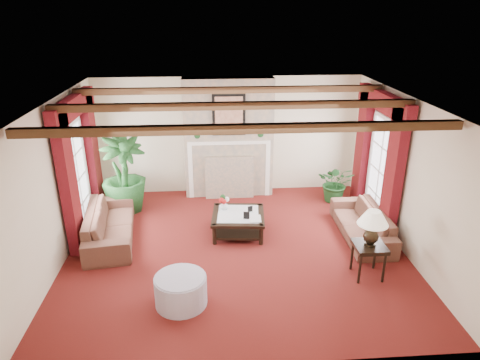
{
  "coord_description": "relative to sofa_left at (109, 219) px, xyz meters",
  "views": [
    {
      "loc": [
        -0.42,
        -6.76,
        4.1
      ],
      "look_at": [
        0.1,
        0.4,
        1.19
      ],
      "focal_mm": 32.0,
      "sensor_mm": 36.0,
      "label": 1
    }
  ],
  "objects": [
    {
      "name": "potted_palm",
      "position": [
        0.09,
        1.24,
        0.06
      ],
      "size": [
        2.44,
        2.52,
        0.94
      ],
      "primitive_type": "imported",
      "rotation": [
        0.0,
        0.0,
        0.56
      ],
      "color": "black",
      "rests_on": "ground"
    },
    {
      "name": "table_lamp",
      "position": [
        4.43,
        -1.54,
        0.47
      ],
      "size": [
        0.48,
        0.48,
        0.61
      ],
      "primitive_type": null,
      "color": "black",
      "rests_on": "side_table"
    },
    {
      "name": "back_wall",
      "position": [
        2.35,
        2.19,
        0.94
      ],
      "size": [
        6.0,
        0.02,
        2.7
      ],
      "primitive_type": "cube",
      "color": "beige",
      "rests_on": "ground"
    },
    {
      "name": "photo_frame_b",
      "position": [
        2.67,
        0.11,
        0.06
      ],
      "size": [
        0.1,
        0.05,
        0.12
      ],
      "primitive_type": null,
      "rotation": [
        0.0,
        0.0,
        0.32
      ],
      "color": "black",
      "rests_on": "coffee_table"
    },
    {
      "name": "left_wall",
      "position": [
        -0.65,
        -0.56,
        0.94
      ],
      "size": [
        0.02,
        5.5,
        2.7
      ],
      "primitive_type": "cube",
      "color": "beige",
      "rests_on": "ground"
    },
    {
      "name": "floor",
      "position": [
        2.35,
        -0.56,
        -0.41
      ],
      "size": [
        6.0,
        6.0,
        0.0
      ],
      "primitive_type": "plane",
      "color": "#470D0C",
      "rests_on": "ground"
    },
    {
      "name": "french_door_left",
      "position": [
        -0.62,
        0.44,
        1.72
      ],
      "size": [
        0.1,
        1.1,
        2.16
      ],
      "primitive_type": null,
      "color": "white",
      "rests_on": "ground"
    },
    {
      "name": "curtains_left",
      "position": [
        -0.51,
        0.44,
        2.14
      ],
      "size": [
        0.2,
        2.4,
        2.55
      ],
      "primitive_type": null,
      "color": "#4D0C0A",
      "rests_on": "ground"
    },
    {
      "name": "photo_frame_a",
      "position": [
        2.57,
        -0.19,
        0.07
      ],
      "size": [
        0.12,
        0.05,
        0.15
      ],
      "primitive_type": null,
      "rotation": [
        0.0,
        0.0,
        -0.26
      ],
      "color": "black",
      "rests_on": "coffee_table"
    },
    {
      "name": "fireplace",
      "position": [
        2.35,
        1.99,
        2.29
      ],
      "size": [
        2.0,
        0.52,
        2.7
      ],
      "primitive_type": null,
      "color": "tan",
      "rests_on": "ground"
    },
    {
      "name": "ottoman",
      "position": [
        1.44,
        -2.04,
        -0.19
      ],
      "size": [
        0.77,
        0.77,
        0.45
      ],
      "primitive_type": "cylinder",
      "color": "#ADA7BE",
      "rests_on": "ground"
    },
    {
      "name": "sofa_left",
      "position": [
        0.0,
        0.0,
        0.0
      ],
      "size": [
        2.26,
        1.17,
        0.82
      ],
      "primitive_type": "imported",
      "rotation": [
        0.0,
        0.0,
        1.7
      ],
      "color": "black",
      "rests_on": "ground"
    },
    {
      "name": "ceiling_beams",
      "position": [
        2.35,
        -0.56,
        2.23
      ],
      "size": [
        6.0,
        3.0,
        0.12
      ],
      "primitive_type": null,
      "color": "#3C2513",
      "rests_on": "ceiling"
    },
    {
      "name": "sofa_right",
      "position": [
        4.79,
        -0.25,
        -0.04
      ],
      "size": [
        1.94,
        0.62,
        0.75
      ],
      "primitive_type": "imported",
      "rotation": [
        0.0,
        0.0,
        -1.59
      ],
      "color": "black",
      "rests_on": "ground"
    },
    {
      "name": "right_wall",
      "position": [
        5.35,
        -0.56,
        0.94
      ],
      "size": [
        0.02,
        5.5,
        2.7
      ],
      "primitive_type": "cube",
      "color": "beige",
      "rests_on": "ground"
    },
    {
      "name": "french_door_right",
      "position": [
        5.32,
        0.44,
        1.72
      ],
      "size": [
        0.1,
        1.1,
        2.16
      ],
      "primitive_type": null,
      "color": "white",
      "rests_on": "ground"
    },
    {
      "name": "flower_vase",
      "position": [
        2.17,
        0.26,
        0.08
      ],
      "size": [
        0.28,
        0.29,
        0.17
      ],
      "primitive_type": "imported",
      "rotation": [
        0.0,
        0.0,
        0.34
      ],
      "color": "silver",
      "rests_on": "coffee_table"
    },
    {
      "name": "coffee_table",
      "position": [
        2.43,
        0.04,
        -0.21
      ],
      "size": [
        1.08,
        1.08,
        0.41
      ],
      "primitive_type": null,
      "rotation": [
        0.0,
        0.0,
        -0.09
      ],
      "color": "black",
      "rests_on": "ground"
    },
    {
      "name": "side_table",
      "position": [
        4.43,
        -1.54,
        -0.12
      ],
      "size": [
        0.57,
        0.57,
        0.58
      ],
      "primitive_type": null,
      "rotation": [
        0.0,
        0.0,
        0.18
      ],
      "color": "black",
      "rests_on": "ground"
    },
    {
      "name": "curtains_right",
      "position": [
        5.21,
        0.44,
        2.14
      ],
      "size": [
        0.2,
        2.4,
        2.55
      ],
      "primitive_type": null,
      "color": "#4D0C0A",
      "rests_on": "ground"
    },
    {
      "name": "ceiling",
      "position": [
        2.35,
        -0.56,
        2.29
      ],
      "size": [
        6.0,
        6.0,
        0.0
      ],
      "primitive_type": "plane",
      "rotation": [
        3.14,
        0.0,
        0.0
      ],
      "color": "white",
      "rests_on": "floor"
    },
    {
      "name": "small_plant",
      "position": [
        4.73,
        1.37,
        -0.07
      ],
      "size": [
        1.32,
        1.36,
        0.69
      ],
      "primitive_type": "imported",
      "rotation": [
        0.0,
        0.0,
        -0.32
      ],
      "color": "black",
      "rests_on": "ground"
    },
    {
      "name": "book",
      "position": [
        2.62,
        -0.2,
        0.15
      ],
      "size": [
        0.23,
        0.05,
        0.31
      ],
      "primitive_type": "imported",
      "rotation": [
        0.0,
        0.0,
        -0.05
      ],
      "color": "black",
      "rests_on": "coffee_table"
    }
  ]
}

